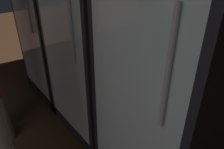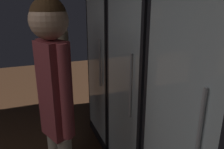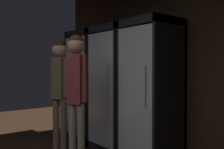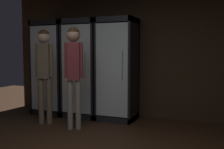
# 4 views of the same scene
# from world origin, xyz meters

# --- Properties ---
(cooler_far_left) EXTENTS (0.68, 0.65, 1.91)m
(cooler_far_left) POSITION_xyz_m (-1.97, 2.71, 0.93)
(cooler_far_left) COLOR black
(cooler_far_left) RESTS_ON ground
(cooler_left) EXTENTS (0.68, 0.65, 1.91)m
(cooler_left) POSITION_xyz_m (-1.25, 2.71, 0.93)
(cooler_left) COLOR black
(cooler_left) RESTS_ON ground
(cooler_center) EXTENTS (0.68, 0.65, 1.91)m
(cooler_center) POSITION_xyz_m (-0.53, 2.71, 0.93)
(cooler_center) COLOR black
(cooler_center) RESTS_ON ground
(shopper_near) EXTENTS (0.28, 0.22, 1.68)m
(shopper_near) POSITION_xyz_m (-0.97, 1.78, 1.11)
(shopper_near) COLOR gray
(shopper_near) RESTS_ON ground
(shopper_far) EXTENTS (0.30, 0.22, 1.67)m
(shopper_far) POSITION_xyz_m (-1.62, 1.89, 1.07)
(shopper_far) COLOR #72604C
(shopper_far) RESTS_ON ground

